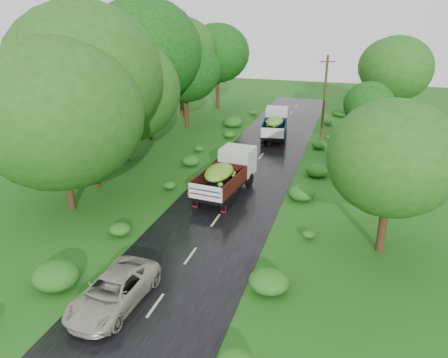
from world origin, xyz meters
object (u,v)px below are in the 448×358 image
at_px(truck_far, 275,123).
at_px(car, 113,291).
at_px(utility_pole, 324,98).
at_px(truck_near, 227,172).

height_order(truck_far, car, truck_far).
distance_m(car, utility_pole, 27.29).
xyz_separation_m(car, utility_pole, (5.86, 26.46, 3.23)).
xyz_separation_m(truck_near, utility_pole, (4.74, 14.08, 2.44)).
xyz_separation_m(truck_far, car, (-1.64, -26.19, -0.72)).
bearing_deg(car, truck_far, 89.45).
distance_m(truck_near, car, 12.45).
relative_size(car, utility_pole, 0.62).
distance_m(truck_near, utility_pole, 15.06).
bearing_deg(truck_near, utility_pole, 77.33).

